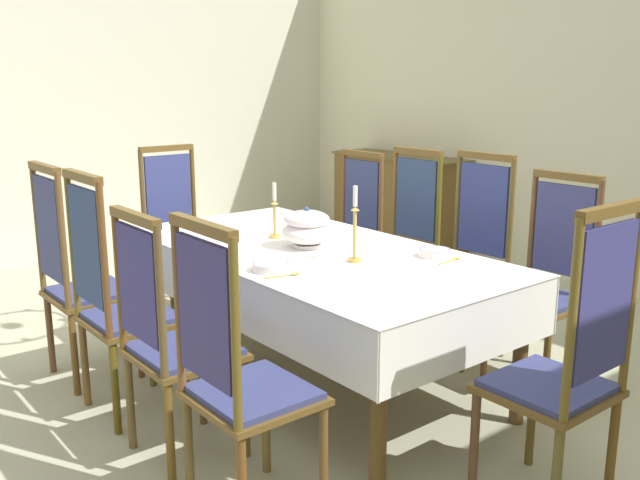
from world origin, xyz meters
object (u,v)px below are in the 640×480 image
object	(u,v)px
candlestick_east	(355,231)
chair_head_west	(178,230)
soup_tureen	(307,228)
spoon_primary	(455,259)
chair_south_b	(116,297)
candlestick_west	(275,216)
dining_table	(312,263)
bowl_near_right	(271,266)
chair_north_b	(402,241)
chair_north_d	(547,280)
chair_head_east	(567,363)
chair_north_c	(468,256)
spoon_secondary	(291,274)
chair_north_a	(349,230)
chair_south_c	(170,335)
sideboard	(398,202)
chair_south_a	(76,274)
chair_south_d	(237,373)
bowl_near_left	(435,252)

from	to	relation	value
candlestick_east	chair_head_west	bearing A→B (deg)	-180.00
soup_tureen	spoon_primary	xyz separation A→B (m)	(0.67, 0.41, -0.10)
soup_tureen	candlestick_east	bearing A→B (deg)	0.00
chair_south_b	candlestick_west	xyz separation A→B (m)	(-0.05, 0.97, 0.26)
dining_table	chair_head_west	xyz separation A→B (m)	(-1.52, -0.00, -0.08)
soup_tureen	candlestick_east	xyz separation A→B (m)	(0.38, 0.00, 0.05)
bowl_near_right	candlestick_east	bearing A→B (deg)	73.36
candlestick_west	chair_north_b	bearing A→B (deg)	86.91
chair_south_b	chair_north_d	size ratio (longest dim) A/B	1.06
chair_north_d	candlestick_west	size ratio (longest dim) A/B	3.63
chair_south_b	chair_head_east	distance (m)	2.05
chair_north_c	bowl_near_right	distance (m)	1.40
chair_head_east	spoon_secondary	world-z (taller)	chair_head_east
chair_head_east	dining_table	bearing A→B (deg)	90.00
chair_north_a	chair_south_c	xyz separation A→B (m)	(1.07, -1.94, -0.00)
spoon_primary	sideboard	world-z (taller)	sideboard
sideboard	spoon_primary	bearing A→B (deg)	139.60
chair_south_a	chair_north_a	xyz separation A→B (m)	(0.00, 1.94, -0.03)
chair_south_a	chair_south_c	size ratio (longest dim) A/B	1.08
chair_north_c	spoon_secondary	world-z (taller)	chair_north_c
chair_north_d	chair_head_west	world-z (taller)	chair_head_west
chair_south_a	soup_tureen	size ratio (longest dim) A/B	4.39
candlestick_east	bowl_near_right	world-z (taller)	candlestick_east
chair_north_a	spoon_secondary	world-z (taller)	chair_north_a
chair_south_d	bowl_near_right	xyz separation A→B (m)	(-0.58, 0.56, 0.18)
chair_south_b	bowl_near_right	bearing A→B (deg)	48.18
chair_north_a	chair_south_d	xyz separation A→B (m)	(1.61, -1.94, 0.01)
candlestick_east	bowl_near_right	size ratio (longest dim) A/B	2.11
chair_north_a	bowl_near_right	xyz separation A→B (m)	(1.03, -1.38, 0.19)
chair_north_a	chair_north_b	distance (m)	0.53
candlestick_west	candlestick_east	distance (m)	0.68
chair_south_c	chair_north_a	bearing A→B (deg)	118.90
chair_north_d	chair_head_east	xyz separation A→B (m)	(0.72, -0.97, 0.02)
dining_table	bowl_near_left	size ratio (longest dim) A/B	13.68
chair_head_east	candlestick_east	world-z (taller)	chair_head_east
soup_tureen	candlestick_east	distance (m)	0.38
chair_north_a	spoon_secondary	xyz separation A→B (m)	(1.15, -1.36, 0.18)
bowl_near_left	spoon_secondary	bearing A→B (deg)	-103.12
candlestick_west	chair_south_c	bearing A→B (deg)	-58.38
chair_north_d	spoon_secondary	size ratio (longest dim) A/B	6.49
chair_north_c	chair_south_a	bearing A→B (deg)	61.22
chair_north_b	chair_north_a	bearing A→B (deg)	0.38
chair_south_c	candlestick_west	world-z (taller)	chair_south_c
chair_north_c	candlestick_east	distance (m)	1.02
chair_south_b	chair_north_b	bearing A→B (deg)	90.00
chair_south_a	chair_south_b	xyz separation A→B (m)	(0.53, -0.00, 0.00)
chair_south_c	spoon_primary	distance (m)	1.44
chair_north_b	chair_south_c	size ratio (longest dim) A/B	1.07
chair_north_a	bowl_near_right	size ratio (longest dim) A/B	6.28
chair_south_c	candlestick_east	distance (m)	1.03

